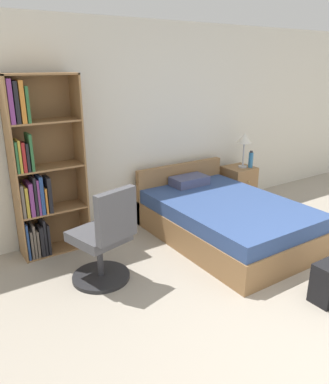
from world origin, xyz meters
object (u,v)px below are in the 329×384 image
object	(u,v)px
bed	(223,218)
office_chair	(104,241)
water_bottle	(251,160)
bookshelf	(39,173)
table_lamp	(244,140)
nightstand	(238,186)

from	to	relation	value
bed	office_chair	world-z (taller)	office_chair
office_chair	water_bottle	world-z (taller)	office_chair
bookshelf	table_lamp	bearing A→B (deg)	-2.18
bed	nightstand	distance (m)	1.25
bed	office_chair	xyz separation A→B (m)	(-1.65, -0.12, 0.19)
bookshelf	bed	xyz separation A→B (m)	(1.96, -0.85, -0.69)
office_chair	table_lamp	distance (m)	2.87
table_lamp	water_bottle	world-z (taller)	table_lamp
bed	nightstand	world-z (taller)	bed
office_chair	nightstand	world-z (taller)	office_chair
nightstand	table_lamp	distance (m)	0.72
office_chair	bed	bearing A→B (deg)	4.05
bed	office_chair	distance (m)	1.67
water_bottle	office_chair	bearing A→B (deg)	-164.20
bed	water_bottle	bearing A→B (deg)	30.85
nightstand	bed	bearing A→B (deg)	-142.22
table_lamp	bed	bearing A→B (deg)	-144.35
bookshelf	office_chair	distance (m)	1.13
nightstand	office_chair	bearing A→B (deg)	-161.51
bookshelf	office_chair	bearing A→B (deg)	-72.40
bookshelf	table_lamp	size ratio (longest dim) A/B	3.82
bookshelf	water_bottle	size ratio (longest dim) A/B	7.87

